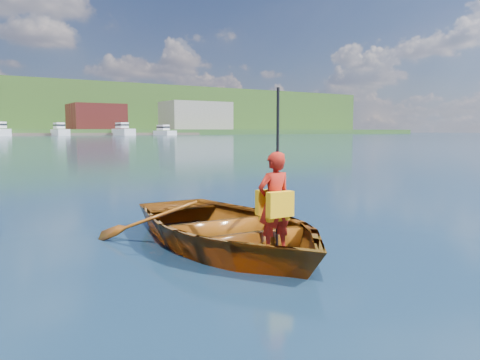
{
  "coord_description": "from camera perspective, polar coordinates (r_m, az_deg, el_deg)",
  "views": [
    {
      "loc": [
        -2.08,
        -5.72,
        1.56
      ],
      "look_at": [
        1.31,
        -0.39,
        0.89
      ],
      "focal_mm": 35.0,
      "sensor_mm": 36.0,
      "label": 1
    }
  ],
  "objects": [
    {
      "name": "ground",
      "position": [
        6.28,
        -12.18,
        -8.46
      ],
      "size": [
        600.0,
        600.0,
        0.0
      ],
      "color": "#0E283E",
      "rests_on": "ground"
    },
    {
      "name": "rowboat",
      "position": [
        6.34,
        -1.66,
        -5.77
      ],
      "size": [
        2.94,
        4.05,
        0.82
      ],
      "color": "brown",
      "rests_on": "ground"
    },
    {
      "name": "child_paddler",
      "position": [
        5.59,
        4.21,
        -2.74
      ],
      "size": [
        0.45,
        0.34,
        1.98
      ],
      "color": "#A61A10",
      "rests_on": "ground"
    }
  ]
}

